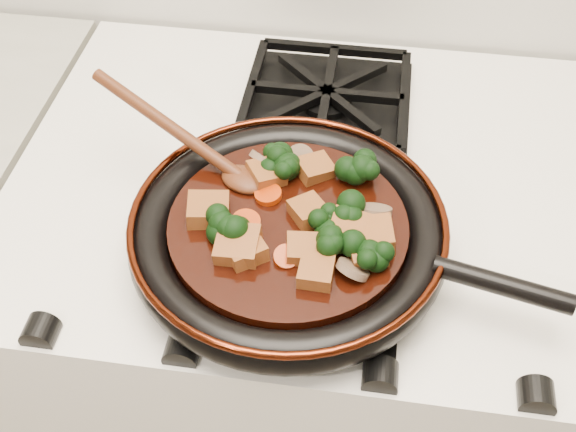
# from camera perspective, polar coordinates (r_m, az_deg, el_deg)

# --- Properties ---
(stove) EXTENTS (0.76, 0.60, 0.90)m
(stove) POSITION_cam_1_polar(r_m,az_deg,el_deg) (1.27, 1.52, -11.53)
(stove) COLOR white
(stove) RESTS_ON ground
(burner_grate_front) EXTENTS (0.23, 0.23, 0.03)m
(burner_grate_front) POSITION_cam_1_polar(r_m,az_deg,el_deg) (0.81, 0.88, -2.84)
(burner_grate_front) COLOR black
(burner_grate_front) RESTS_ON stove
(burner_grate_back) EXTENTS (0.23, 0.23, 0.03)m
(burner_grate_back) POSITION_cam_1_polar(r_m,az_deg,el_deg) (1.01, 3.08, 9.32)
(burner_grate_back) COLOR black
(burner_grate_back) RESTS_ON stove
(skillet) EXTENTS (0.47, 0.35, 0.05)m
(skillet) POSITION_cam_1_polar(r_m,az_deg,el_deg) (0.79, 0.14, -1.33)
(skillet) COLOR black
(skillet) RESTS_ON burner_grate_front
(braising_sauce) EXTENTS (0.26, 0.26, 0.02)m
(braising_sauce) POSITION_cam_1_polar(r_m,az_deg,el_deg) (0.78, 0.00, -1.04)
(braising_sauce) COLOR black
(braising_sauce) RESTS_ON skillet
(tofu_cube_0) EXTENTS (0.04, 0.04, 0.02)m
(tofu_cube_0) POSITION_cam_1_polar(r_m,az_deg,el_deg) (0.72, 2.24, -4.48)
(tofu_cube_0) COLOR brown
(tofu_cube_0) RESTS_ON braising_sauce
(tofu_cube_1) EXTENTS (0.05, 0.05, 0.03)m
(tofu_cube_1) POSITION_cam_1_polar(r_m,az_deg,el_deg) (0.76, 4.87, -1.26)
(tofu_cube_1) COLOR brown
(tofu_cube_1) RESTS_ON braising_sauce
(tofu_cube_2) EXTENTS (0.05, 0.05, 0.03)m
(tofu_cube_2) POSITION_cam_1_polar(r_m,az_deg,el_deg) (0.76, 6.73, -1.59)
(tofu_cube_2) COLOR brown
(tofu_cube_2) RESTS_ON braising_sauce
(tofu_cube_3) EXTENTS (0.05, 0.05, 0.02)m
(tofu_cube_3) POSITION_cam_1_polar(r_m,az_deg,el_deg) (0.74, -3.32, -2.82)
(tofu_cube_3) COLOR brown
(tofu_cube_3) RESTS_ON braising_sauce
(tofu_cube_4) EXTENTS (0.05, 0.05, 0.02)m
(tofu_cube_4) POSITION_cam_1_polar(r_m,az_deg,el_deg) (0.74, 6.34, -2.83)
(tofu_cube_4) COLOR brown
(tofu_cube_4) RESTS_ON braising_sauce
(tofu_cube_5) EXTENTS (0.05, 0.05, 0.03)m
(tofu_cube_5) POSITION_cam_1_polar(r_m,az_deg,el_deg) (0.82, -1.72, 3.28)
(tofu_cube_5) COLOR brown
(tofu_cube_5) RESTS_ON braising_sauce
(tofu_cube_6) EXTENTS (0.05, 0.05, 0.02)m
(tofu_cube_6) POSITION_cam_1_polar(r_m,az_deg,el_deg) (0.78, 1.63, 0.31)
(tofu_cube_6) COLOR brown
(tofu_cube_6) RESTS_ON braising_sauce
(tofu_cube_7) EXTENTS (0.05, 0.05, 0.03)m
(tofu_cube_7) POSITION_cam_1_polar(r_m,az_deg,el_deg) (0.74, -3.98, -2.41)
(tofu_cube_7) COLOR brown
(tofu_cube_7) RESTS_ON braising_sauce
(tofu_cube_8) EXTENTS (0.04, 0.04, 0.02)m
(tofu_cube_8) POSITION_cam_1_polar(r_m,az_deg,el_deg) (0.74, 1.21, -2.70)
(tofu_cube_8) COLOR brown
(tofu_cube_8) RESTS_ON braising_sauce
(tofu_cube_9) EXTENTS (0.05, 0.05, 0.03)m
(tofu_cube_9) POSITION_cam_1_polar(r_m,az_deg,el_deg) (0.82, 2.14, 3.72)
(tofu_cube_9) COLOR brown
(tofu_cube_9) RESTS_ON braising_sauce
(tofu_cube_10) EXTENTS (0.05, 0.05, 0.03)m
(tofu_cube_10) POSITION_cam_1_polar(r_m,az_deg,el_deg) (0.78, -6.32, 0.42)
(tofu_cube_10) COLOR brown
(tofu_cube_10) RESTS_ON braising_sauce
(broccoli_floret_0) EXTENTS (0.07, 0.07, 0.06)m
(broccoli_floret_0) POSITION_cam_1_polar(r_m,az_deg,el_deg) (0.76, 2.80, -0.95)
(broccoli_floret_0) COLOR black
(broccoli_floret_0) RESTS_ON braising_sauce
(broccoli_floret_1) EXTENTS (0.09, 0.09, 0.07)m
(broccoli_floret_1) POSITION_cam_1_polar(r_m,az_deg,el_deg) (0.82, 5.65, 3.85)
(broccoli_floret_1) COLOR black
(broccoli_floret_1) RESTS_ON braising_sauce
(broccoli_floret_2) EXTENTS (0.09, 0.09, 0.07)m
(broccoli_floret_2) POSITION_cam_1_polar(r_m,az_deg,el_deg) (0.76, -4.82, -1.02)
(broccoli_floret_2) COLOR black
(broccoli_floret_2) RESTS_ON braising_sauce
(broccoli_floret_3) EXTENTS (0.07, 0.07, 0.06)m
(broccoli_floret_3) POSITION_cam_1_polar(r_m,az_deg,el_deg) (0.82, -0.19, 3.49)
(broccoli_floret_3) COLOR black
(broccoli_floret_3) RESTS_ON braising_sauce
(broccoli_floret_4) EXTENTS (0.07, 0.07, 0.07)m
(broccoli_floret_4) POSITION_cam_1_polar(r_m,az_deg,el_deg) (0.74, 6.44, -3.23)
(broccoli_floret_4) COLOR black
(broccoli_floret_4) RESTS_ON braising_sauce
(broccoli_floret_5) EXTENTS (0.07, 0.07, 0.06)m
(broccoli_floret_5) POSITION_cam_1_polar(r_m,az_deg,el_deg) (0.78, 4.23, 0.24)
(broccoli_floret_5) COLOR black
(broccoli_floret_5) RESTS_ON braising_sauce
(broccoli_floret_6) EXTENTS (0.09, 0.09, 0.07)m
(broccoli_floret_6) POSITION_cam_1_polar(r_m,az_deg,el_deg) (0.83, -0.59, 4.14)
(broccoli_floret_6) COLOR black
(broccoli_floret_6) RESTS_ON braising_sauce
(broccoli_floret_7) EXTENTS (0.08, 0.09, 0.07)m
(broccoli_floret_7) POSITION_cam_1_polar(r_m,az_deg,el_deg) (0.74, 4.23, -2.08)
(broccoli_floret_7) COLOR black
(broccoli_floret_7) RESTS_ON braising_sauce
(carrot_coin_0) EXTENTS (0.03, 0.03, 0.02)m
(carrot_coin_0) POSITION_cam_1_polar(r_m,az_deg,el_deg) (0.75, 7.37, -2.40)
(carrot_coin_0) COLOR #B22E04
(carrot_coin_0) RESTS_ON braising_sauce
(carrot_coin_1) EXTENTS (0.03, 0.03, 0.01)m
(carrot_coin_1) POSITION_cam_1_polar(r_m,az_deg,el_deg) (0.80, -1.58, 1.72)
(carrot_coin_1) COLOR #B22E04
(carrot_coin_1) RESTS_ON braising_sauce
(carrot_coin_2) EXTENTS (0.03, 0.03, 0.02)m
(carrot_coin_2) POSITION_cam_1_polar(r_m,az_deg,el_deg) (0.74, -0.15, -3.25)
(carrot_coin_2) COLOR #B22E04
(carrot_coin_2) RESTS_ON braising_sauce
(carrot_coin_3) EXTENTS (0.03, 0.03, 0.02)m
(carrot_coin_3) POSITION_cam_1_polar(r_m,az_deg,el_deg) (0.75, 4.51, -1.95)
(carrot_coin_3) COLOR #B22E04
(carrot_coin_3) RESTS_ON braising_sauce
(carrot_coin_4) EXTENTS (0.03, 0.03, 0.01)m
(carrot_coin_4) POSITION_cam_1_polar(r_m,az_deg,el_deg) (0.77, -3.34, -0.48)
(carrot_coin_4) COLOR #B22E04
(carrot_coin_4) RESTS_ON braising_sauce
(mushroom_slice_0) EXTENTS (0.04, 0.04, 0.03)m
(mushroom_slice_0) POSITION_cam_1_polar(r_m,az_deg,el_deg) (0.78, 6.91, 0.44)
(mushroom_slice_0) COLOR brown
(mushroom_slice_0) RESTS_ON braising_sauce
(mushroom_slice_1) EXTENTS (0.05, 0.05, 0.03)m
(mushroom_slice_1) POSITION_cam_1_polar(r_m,az_deg,el_deg) (0.73, 5.14, -4.23)
(mushroom_slice_1) COLOR brown
(mushroom_slice_1) RESTS_ON braising_sauce
(mushroom_slice_2) EXTENTS (0.05, 0.04, 0.03)m
(mushroom_slice_2) POSITION_cam_1_polar(r_m,az_deg,el_deg) (0.84, 0.92, 4.55)
(mushroom_slice_2) COLOR brown
(mushroom_slice_2) RESTS_ON braising_sauce
(mushroom_slice_3) EXTENTS (0.05, 0.04, 0.03)m
(mushroom_slice_3) POSITION_cam_1_polar(r_m,az_deg,el_deg) (0.83, -1.95, 4.39)
(mushroom_slice_3) COLOR brown
(mushroom_slice_3) RESTS_ON braising_sauce
(wooden_spoon) EXTENTS (0.14, 0.08, 0.22)m
(wooden_spoon) POSITION_cam_1_polar(r_m,az_deg,el_deg) (0.83, -6.75, 5.21)
(wooden_spoon) COLOR #4E2410
(wooden_spoon) RESTS_ON braising_sauce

